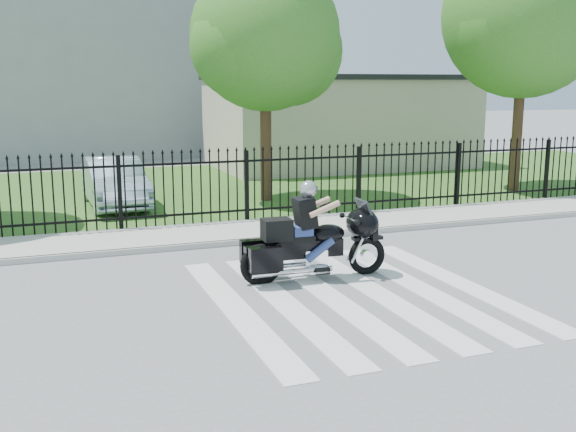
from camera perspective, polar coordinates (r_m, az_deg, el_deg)
name	(u,v)px	position (r m, az deg, el deg)	size (l,w,h in m)	color
ground	(355,296)	(11.04, 5.71, -6.73)	(120.00, 120.00, 0.00)	slate
crosswalk	(355,295)	(11.04, 5.71, -6.70)	(5.00, 5.50, 0.01)	silver
sidewalk	(260,230)	(15.51, -2.41, -1.19)	(40.00, 2.00, 0.12)	#ADAAA3
curb	(274,239)	(14.59, -1.19, -1.98)	(40.00, 0.12, 0.12)	#ADAAA3
grass_strip	(193,188)	(22.18, -8.01, 2.34)	(40.00, 12.00, 0.02)	#2D551D
iron_fence	(247,188)	(16.30, -3.52, 2.42)	(26.00, 0.04, 1.80)	black
tree_mid	(265,36)	(19.46, -1.95, 14.97)	(4.20, 4.20, 6.78)	#382316
tree_right	(525,16)	(22.54, 19.41, 15.69)	(5.00, 5.00, 7.90)	#382316
building_low	(338,123)	(28.01, 4.30, 7.83)	(10.00, 6.00, 3.50)	#B4AA96
building_low_roof	(339,77)	(27.97, 4.35, 11.62)	(10.20, 6.20, 0.20)	black
building_tall	(66,28)	(35.55, -18.28, 14.89)	(15.00, 10.00, 12.00)	#94979C
motorcycle_rider	(311,238)	(11.71, 1.95, -1.91)	(2.71, 0.85, 1.79)	black
parked_car	(115,182)	(19.17, -14.46, 2.79)	(1.43, 4.11, 1.36)	#A5BAD0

